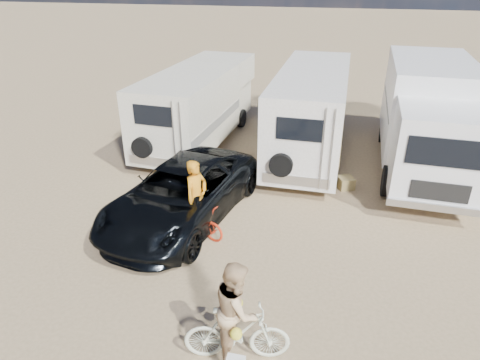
% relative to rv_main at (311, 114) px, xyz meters
% --- Properties ---
extents(ground, '(140.00, 140.00, 0.00)m').
position_rel_rv_main_xyz_m(ground, '(0.36, -7.05, -1.51)').
color(ground, tan).
rests_on(ground, ground).
extents(rv_main, '(2.42, 7.31, 3.02)m').
position_rel_rv_main_xyz_m(rv_main, '(0.00, 0.00, 0.00)').
color(rv_main, silver).
rests_on(rv_main, ground).
extents(rv_left, '(2.81, 7.30, 2.81)m').
position_rel_rv_main_xyz_m(rv_left, '(-4.22, 0.29, -0.11)').
color(rv_left, silver).
rests_on(rv_left, ground).
extents(box_truck, '(2.93, 7.61, 3.43)m').
position_rel_rv_main_xyz_m(box_truck, '(3.79, -0.45, 0.21)').
color(box_truck, white).
rests_on(box_truck, ground).
extents(dark_suv, '(3.49, 5.84, 1.52)m').
position_rel_rv_main_xyz_m(dark_suv, '(-2.93, -5.26, -0.75)').
color(dark_suv, black).
rests_on(dark_suv, ground).
extents(bike_man, '(1.71, 1.15, 0.85)m').
position_rel_rv_main_xyz_m(bike_man, '(-2.29, -5.91, -1.09)').
color(bike_man, red).
rests_on(bike_man, ground).
extents(bike_woman, '(1.91, 0.89, 1.11)m').
position_rel_rv_main_xyz_m(bike_woman, '(-0.43, -9.43, -0.96)').
color(bike_woman, beige).
rests_on(bike_woman, ground).
extents(rider_man, '(0.68, 0.80, 1.87)m').
position_rel_rv_main_xyz_m(rider_man, '(-2.29, -5.91, -0.58)').
color(rider_man, orange).
rests_on(rider_man, ground).
extents(rider_woman, '(0.87, 1.03, 1.86)m').
position_rel_rv_main_xyz_m(rider_woman, '(-0.43, -9.43, -0.58)').
color(rider_woman, tan).
rests_on(rider_woman, ground).
extents(cooler, '(0.72, 0.60, 0.49)m').
position_rel_rv_main_xyz_m(cooler, '(-2.12, -3.72, -1.27)').
color(cooler, teal).
rests_on(cooler, ground).
extents(crate, '(0.61, 0.61, 0.36)m').
position_rel_rv_main_xyz_m(crate, '(1.37, -2.46, -1.33)').
color(crate, olive).
rests_on(crate, ground).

